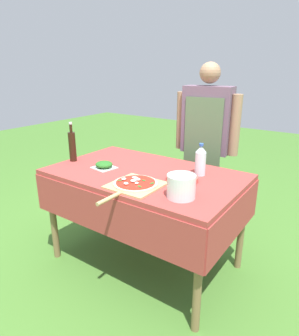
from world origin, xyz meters
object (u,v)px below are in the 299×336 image
object	(u,v)px
plate_stack	(182,179)
oil_bottle	(72,146)
prep_table	(145,184)
mixing_tub	(181,186)
pizza_on_peel	(135,184)
water_bottle	(201,160)
person_cook	(206,137)
herb_container	(104,165)

from	to	relation	value
plate_stack	oil_bottle	bearing A→B (deg)	-172.85
prep_table	plate_stack	size ratio (longest dim) A/B	6.42
oil_bottle	mixing_tub	size ratio (longest dim) A/B	1.88
pizza_on_peel	mixing_tub	xyz separation A→B (m)	(0.33, 0.03, 0.06)
prep_table	pizza_on_peel	size ratio (longest dim) A/B	2.79
oil_bottle	plate_stack	distance (m)	0.96
oil_bottle	water_bottle	bearing A→B (deg)	16.33
person_cook	oil_bottle	world-z (taller)	person_cook
pizza_on_peel	water_bottle	bearing A→B (deg)	61.02
herb_container	pizza_on_peel	bearing A→B (deg)	-20.78
person_cook	water_bottle	bearing A→B (deg)	106.34
mixing_tub	prep_table	bearing A→B (deg)	151.74
pizza_on_peel	herb_container	distance (m)	0.45
prep_table	person_cook	world-z (taller)	person_cook
prep_table	water_bottle	distance (m)	0.45
plate_stack	prep_table	bearing A→B (deg)	-178.71
plate_stack	herb_container	bearing A→B (deg)	-169.76
prep_table	mixing_tub	distance (m)	0.52
prep_table	mixing_tub	size ratio (longest dim) A/B	8.35
person_cook	water_bottle	world-z (taller)	person_cook
pizza_on_peel	water_bottle	xyz separation A→B (m)	(0.25, 0.44, 0.09)
pizza_on_peel	prep_table	bearing A→B (deg)	113.20
mixing_tub	plate_stack	xyz separation A→B (m)	(-0.13, 0.24, -0.05)
mixing_tub	plate_stack	bearing A→B (deg)	117.78
person_cook	pizza_on_peel	bearing A→B (deg)	83.78
pizza_on_peel	oil_bottle	distance (m)	0.77
pizza_on_peel	mixing_tub	world-z (taller)	mixing_tub
pizza_on_peel	plate_stack	distance (m)	0.33
mixing_tub	oil_bottle	bearing A→B (deg)	173.45
water_bottle	herb_container	distance (m)	0.72
oil_bottle	plate_stack	world-z (taller)	oil_bottle
prep_table	pizza_on_peel	bearing A→B (deg)	-66.86
prep_table	water_bottle	bearing A→B (deg)	26.69
water_bottle	plate_stack	distance (m)	0.20
oil_bottle	water_bottle	xyz separation A→B (m)	(1.00, 0.29, -0.02)
oil_bottle	herb_container	xyz separation A→B (m)	(0.33, 0.01, -0.10)
prep_table	person_cook	distance (m)	0.80
herb_container	mixing_tub	xyz separation A→B (m)	(0.74, -0.13, 0.04)
person_cook	mixing_tub	world-z (taller)	person_cook
mixing_tub	water_bottle	bearing A→B (deg)	101.11
herb_container	mixing_tub	distance (m)	0.76
person_cook	herb_container	size ratio (longest dim) A/B	8.57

